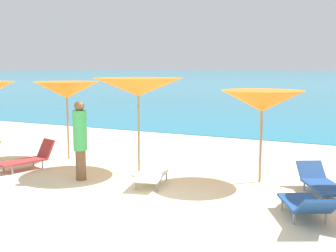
{
  "coord_description": "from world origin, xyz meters",
  "views": [
    {
      "loc": [
        3.68,
        -6.03,
        2.57
      ],
      "look_at": [
        -0.71,
        2.96,
        1.2
      ],
      "focal_mm": 45.27,
      "sensor_mm": 36.0,
      "label": 1
    }
  ],
  "objects_px": {
    "umbrella_3": "(262,101)",
    "lounge_chair_5": "(307,204)",
    "umbrella_2": "(138,87)",
    "lounge_chair_2": "(321,182)",
    "umbrella_1": "(67,90)",
    "beachgoer_2": "(80,138)",
    "lounge_chair_4": "(154,170)",
    "lounge_chair_3": "(29,158)"
  },
  "relations": [
    {
      "from": "umbrella_1",
      "to": "umbrella_3",
      "type": "height_order",
      "value": "umbrella_1"
    },
    {
      "from": "lounge_chair_5",
      "to": "umbrella_2",
      "type": "bearing_deg",
      "value": -49.88
    },
    {
      "from": "lounge_chair_3",
      "to": "lounge_chair_4",
      "type": "relative_size",
      "value": 0.89
    },
    {
      "from": "umbrella_1",
      "to": "lounge_chair_2",
      "type": "distance_m",
      "value": 7.11
    },
    {
      "from": "umbrella_3",
      "to": "umbrella_1",
      "type": "bearing_deg",
      "value": 179.21
    },
    {
      "from": "lounge_chair_2",
      "to": "lounge_chair_5",
      "type": "xyz_separation_m",
      "value": [
        -0.03,
        -1.73,
        0.05
      ]
    },
    {
      "from": "umbrella_1",
      "to": "beachgoer_2",
      "type": "distance_m",
      "value": 2.65
    },
    {
      "from": "lounge_chair_3",
      "to": "umbrella_2",
      "type": "bearing_deg",
      "value": 39.17
    },
    {
      "from": "lounge_chair_5",
      "to": "beachgoer_2",
      "type": "xyz_separation_m",
      "value": [
        -5.09,
        0.49,
        0.68
      ]
    },
    {
      "from": "umbrella_3",
      "to": "lounge_chair_5",
      "type": "relative_size",
      "value": 1.3
    },
    {
      "from": "lounge_chair_3",
      "to": "beachgoer_2",
      "type": "bearing_deg",
      "value": 8.18
    },
    {
      "from": "lounge_chair_4",
      "to": "lounge_chair_5",
      "type": "bearing_deg",
      "value": -29.98
    },
    {
      "from": "lounge_chair_5",
      "to": "lounge_chair_4",
      "type": "bearing_deg",
      "value": -43.02
    },
    {
      "from": "umbrella_3",
      "to": "lounge_chair_2",
      "type": "relative_size",
      "value": 1.26
    },
    {
      "from": "lounge_chair_3",
      "to": "lounge_chair_4",
      "type": "height_order",
      "value": "lounge_chair_3"
    },
    {
      "from": "umbrella_3",
      "to": "lounge_chair_5",
      "type": "xyz_separation_m",
      "value": [
        1.33,
        -2.13,
        -1.54
      ]
    },
    {
      "from": "umbrella_1",
      "to": "lounge_chair_2",
      "type": "height_order",
      "value": "umbrella_1"
    },
    {
      "from": "umbrella_2",
      "to": "lounge_chair_4",
      "type": "height_order",
      "value": "umbrella_2"
    },
    {
      "from": "umbrella_3",
      "to": "lounge_chair_5",
      "type": "distance_m",
      "value": 2.95
    },
    {
      "from": "lounge_chair_2",
      "to": "lounge_chair_5",
      "type": "distance_m",
      "value": 1.73
    },
    {
      "from": "umbrella_2",
      "to": "umbrella_3",
      "type": "distance_m",
      "value": 3.03
    },
    {
      "from": "umbrella_2",
      "to": "umbrella_3",
      "type": "relative_size",
      "value": 1.17
    },
    {
      "from": "umbrella_1",
      "to": "lounge_chair_3",
      "type": "bearing_deg",
      "value": -93.95
    },
    {
      "from": "umbrella_1",
      "to": "umbrella_3",
      "type": "distance_m",
      "value": 5.52
    },
    {
      "from": "lounge_chair_5",
      "to": "lounge_chair_3",
      "type": "bearing_deg",
      "value": -32.99
    },
    {
      "from": "umbrella_2",
      "to": "lounge_chair_4",
      "type": "relative_size",
      "value": 1.42
    },
    {
      "from": "umbrella_2",
      "to": "umbrella_3",
      "type": "height_order",
      "value": "umbrella_2"
    },
    {
      "from": "lounge_chair_4",
      "to": "umbrella_3",
      "type": "bearing_deg",
      "value": 14.07
    },
    {
      "from": "umbrella_1",
      "to": "beachgoer_2",
      "type": "relative_size",
      "value": 1.2
    },
    {
      "from": "umbrella_2",
      "to": "beachgoer_2",
      "type": "relative_size",
      "value": 1.33
    },
    {
      "from": "lounge_chair_3",
      "to": "lounge_chair_5",
      "type": "xyz_separation_m",
      "value": [
        6.95,
        -0.76,
        0.0
      ]
    },
    {
      "from": "umbrella_2",
      "to": "lounge_chair_4",
      "type": "distance_m",
      "value": 2.17
    },
    {
      "from": "lounge_chair_3",
      "to": "beachgoer_2",
      "type": "relative_size",
      "value": 0.83
    },
    {
      "from": "umbrella_3",
      "to": "lounge_chair_4",
      "type": "xyz_separation_m",
      "value": [
        -2.13,
        -1.12,
        -1.54
      ]
    },
    {
      "from": "lounge_chair_4",
      "to": "lounge_chair_5",
      "type": "xyz_separation_m",
      "value": [
        3.46,
        -1.01,
        -0.0
      ]
    },
    {
      "from": "umbrella_2",
      "to": "lounge_chair_2",
      "type": "xyz_separation_m",
      "value": [
        4.37,
        -0.12,
        -1.85
      ]
    },
    {
      "from": "umbrella_3",
      "to": "lounge_chair_2",
      "type": "xyz_separation_m",
      "value": [
        1.37,
        -0.4,
        -1.59
      ]
    },
    {
      "from": "lounge_chair_2",
      "to": "lounge_chair_5",
      "type": "relative_size",
      "value": 1.03
    },
    {
      "from": "umbrella_3",
      "to": "lounge_chair_2",
      "type": "height_order",
      "value": "umbrella_3"
    },
    {
      "from": "umbrella_3",
      "to": "lounge_chair_4",
      "type": "distance_m",
      "value": 2.86
    },
    {
      "from": "lounge_chair_2",
      "to": "lounge_chair_5",
      "type": "bearing_deg",
      "value": -119.72
    },
    {
      "from": "umbrella_1",
      "to": "lounge_chair_4",
      "type": "bearing_deg",
      "value": -19.47
    }
  ]
}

